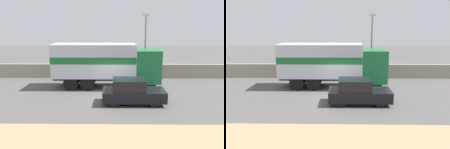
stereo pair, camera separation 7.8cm
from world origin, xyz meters
TOP-DOWN VIEW (x-y plane):
  - ground_plane at (0.00, 0.00)m, footprint 80.00×80.00m
  - stone_wall_backdrop at (0.00, 6.22)m, footprint 60.00×0.35m
  - street_lamp at (2.69, 5.74)m, footprint 0.56×0.28m
  - box_truck at (-0.85, 2.94)m, footprint 8.20×2.37m
  - car_hatchback at (1.08, -0.79)m, footprint 3.84×1.70m

SIDE VIEW (x-z plane):
  - ground_plane at x=0.00m, z-range 0.00..0.00m
  - stone_wall_backdrop at x=0.00m, z-range 0.00..1.28m
  - car_hatchback at x=1.08m, z-range -0.03..1.54m
  - box_truck at x=-0.85m, z-range 0.29..3.71m
  - street_lamp at x=2.69m, z-range 0.53..6.31m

